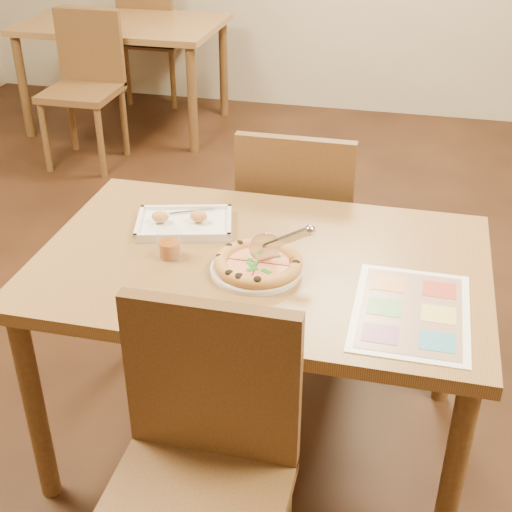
% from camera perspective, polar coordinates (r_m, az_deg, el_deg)
% --- Properties ---
extents(room, '(7.00, 7.00, 7.00)m').
position_cam_1_polar(room, '(1.83, 0.51, 17.05)').
color(room, '#341B0E').
rests_on(room, ground).
extents(dining_table, '(1.30, 0.85, 0.72)m').
position_cam_1_polar(dining_table, '(2.11, 0.42, -2.20)').
color(dining_table, olive).
rests_on(dining_table, ground).
extents(chair_near, '(0.42, 0.42, 0.47)m').
position_cam_1_polar(chair_near, '(1.70, -4.33, -14.88)').
color(chair_near, brown).
rests_on(chair_near, ground).
extents(chair_far, '(0.42, 0.42, 0.47)m').
position_cam_1_polar(chair_far, '(2.66, 3.35, 3.38)').
color(chair_far, brown).
rests_on(chair_far, ground).
extents(bg_table, '(1.30, 0.85, 0.72)m').
position_cam_1_polar(bg_table, '(5.08, -10.58, 17.02)').
color(bg_table, olive).
rests_on(bg_table, ground).
extents(bg_chair_near, '(0.42, 0.42, 0.47)m').
position_cam_1_polar(bg_chair_near, '(4.57, -13.47, 14.34)').
color(bg_chair_near, brown).
rests_on(bg_chair_near, ground).
extents(bg_chair_far, '(0.42, 0.42, 0.47)m').
position_cam_1_polar(bg_chair_far, '(5.55, -8.44, 17.59)').
color(bg_chair_far, brown).
rests_on(bg_chair_far, ground).
extents(plate, '(0.29, 0.29, 0.01)m').
position_cam_1_polar(plate, '(2.00, 0.00, -1.06)').
color(plate, white).
rests_on(plate, dining_table).
extents(pizza, '(0.25, 0.25, 0.04)m').
position_cam_1_polar(pizza, '(1.99, 0.19, -0.60)').
color(pizza, '#E4944E').
rests_on(pizza, plate).
extents(pizza_cutter, '(0.17, 0.07, 0.10)m').
position_cam_1_polar(pizza_cutter, '(1.97, 1.88, 1.13)').
color(pizza_cutter, silver).
rests_on(pizza_cutter, pizza).
extents(appetizer_tray, '(0.33, 0.27, 0.06)m').
position_cam_1_polar(appetizer_tray, '(2.24, -5.81, 2.59)').
color(appetizer_tray, white).
rests_on(appetizer_tray, dining_table).
extents(glass_tumbler, '(0.07, 0.07, 0.09)m').
position_cam_1_polar(glass_tumbler, '(2.07, -6.94, 0.90)').
color(glass_tumbler, '#8C3E0A').
rests_on(glass_tumbler, dining_table).
extents(menu, '(0.30, 0.41, 0.00)m').
position_cam_1_polar(menu, '(1.88, 12.30, -4.35)').
color(menu, white).
rests_on(menu, dining_table).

